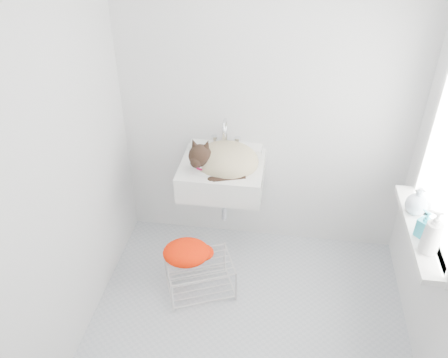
# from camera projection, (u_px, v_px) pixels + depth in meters

# --- Properties ---
(floor) EXTENTS (2.20, 2.00, 0.02)m
(floor) POSITION_uv_depth(u_px,v_px,m) (247.00, 326.00, 3.22)
(floor) COLOR #9FA4AD
(floor) RESTS_ON ground
(back_wall) EXTENTS (2.20, 0.02, 2.50)m
(back_wall) POSITION_uv_depth(u_px,v_px,m) (266.00, 101.00, 3.34)
(back_wall) COLOR silver
(back_wall) RESTS_ON ground
(left_wall) EXTENTS (0.02, 2.00, 2.50)m
(left_wall) POSITION_uv_depth(u_px,v_px,m) (63.00, 162.00, 2.65)
(left_wall) COLOR silver
(left_wall) RESTS_ON ground
(windowsill) EXTENTS (0.16, 0.88, 0.04)m
(windowsill) POSITION_uv_depth(u_px,v_px,m) (420.00, 230.00, 2.80)
(windowsill) COLOR white
(windowsill) RESTS_ON right_wall
(sink) EXTENTS (0.61, 0.53, 0.24)m
(sink) POSITION_uv_depth(u_px,v_px,m) (222.00, 164.00, 3.39)
(sink) COLOR white
(sink) RESTS_ON back_wall
(faucet) EXTENTS (0.22, 0.16, 0.22)m
(faucet) POSITION_uv_depth(u_px,v_px,m) (225.00, 135.00, 3.45)
(faucet) COLOR silver
(faucet) RESTS_ON sink
(cat) EXTENTS (0.50, 0.41, 0.31)m
(cat) POSITION_uv_depth(u_px,v_px,m) (223.00, 160.00, 3.35)
(cat) COLOR #C3B787
(cat) RESTS_ON sink
(wire_rack) EXTENTS (0.55, 0.48, 0.28)m
(wire_rack) POSITION_uv_depth(u_px,v_px,m) (200.00, 275.00, 3.42)
(wire_rack) COLOR silver
(wire_rack) RESTS_ON floor
(towel) EXTENTS (0.38, 0.30, 0.14)m
(towel) POSITION_uv_depth(u_px,v_px,m) (187.00, 257.00, 3.35)
(towel) COLOR #EA3B00
(towel) RESTS_ON wire_rack
(bottle_a) EXTENTS (0.12, 0.12, 0.24)m
(bottle_a) POSITION_uv_depth(u_px,v_px,m) (427.00, 251.00, 2.62)
(bottle_a) COLOR white
(bottle_a) RESTS_ON windowsill
(bottle_b) EXTENTS (0.11, 0.11, 0.17)m
(bottle_b) POSITION_uv_depth(u_px,v_px,m) (422.00, 236.00, 2.73)
(bottle_b) COLOR teal
(bottle_b) RESTS_ON windowsill
(bottle_c) EXTENTS (0.20, 0.20, 0.18)m
(bottle_c) POSITION_uv_depth(u_px,v_px,m) (414.00, 212.00, 2.91)
(bottle_c) COLOR silver
(bottle_c) RESTS_ON windowsill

